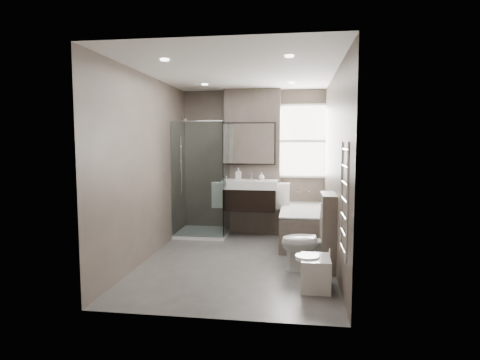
% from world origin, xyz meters
% --- Properties ---
extents(room, '(2.70, 3.90, 2.70)m').
position_xyz_m(room, '(0.00, 0.00, 1.30)').
color(room, '#504D4A').
rests_on(room, ground).
extents(vanity_pier, '(1.00, 0.25, 2.60)m').
position_xyz_m(vanity_pier, '(0.00, 1.77, 1.30)').
color(vanity_pier, '#584E45').
rests_on(vanity_pier, ground).
extents(vanity, '(0.95, 0.47, 0.66)m').
position_xyz_m(vanity, '(0.00, 1.43, 0.74)').
color(vanity, black).
rests_on(vanity, vanity_pier).
extents(mirror_cabinet, '(0.86, 0.08, 0.76)m').
position_xyz_m(mirror_cabinet, '(0.00, 1.61, 1.63)').
color(mirror_cabinet, black).
rests_on(mirror_cabinet, vanity_pier).
extents(towel_left, '(0.24, 0.06, 0.44)m').
position_xyz_m(towel_left, '(-0.56, 1.40, 0.72)').
color(towel_left, white).
rests_on(towel_left, vanity_pier).
extents(towel_right, '(0.24, 0.06, 0.44)m').
position_xyz_m(towel_right, '(0.56, 1.40, 0.72)').
color(towel_right, white).
rests_on(towel_right, vanity_pier).
extents(shower_enclosure, '(0.90, 0.90, 2.00)m').
position_xyz_m(shower_enclosure, '(-0.75, 1.35, 0.49)').
color(shower_enclosure, white).
rests_on(shower_enclosure, ground).
extents(bathtub, '(0.75, 1.60, 0.57)m').
position_xyz_m(bathtub, '(0.92, 1.10, 0.32)').
color(bathtub, '#584E45').
rests_on(bathtub, ground).
extents(window, '(0.98, 0.06, 1.33)m').
position_xyz_m(window, '(0.90, 1.88, 1.68)').
color(window, white).
rests_on(window, room).
extents(toilet, '(0.74, 0.45, 0.73)m').
position_xyz_m(toilet, '(0.97, -0.31, 0.37)').
color(toilet, white).
rests_on(toilet, ground).
extents(cistern_box, '(0.19, 0.55, 1.00)m').
position_xyz_m(cistern_box, '(1.21, -0.25, 0.50)').
color(cistern_box, '#584E45').
rests_on(cistern_box, ground).
extents(bidet, '(0.40, 0.46, 0.48)m').
position_xyz_m(bidet, '(1.01, -0.97, 0.19)').
color(bidet, white).
rests_on(bidet, ground).
extents(towel_radiator, '(0.03, 0.49, 1.10)m').
position_xyz_m(towel_radiator, '(1.25, -1.60, 1.12)').
color(towel_radiator, silver).
rests_on(towel_radiator, room).
extents(soap_bottle_a, '(0.09, 0.09, 0.21)m').
position_xyz_m(soap_bottle_a, '(-0.22, 1.49, 1.10)').
color(soap_bottle_a, white).
rests_on(soap_bottle_a, vanity).
extents(soap_bottle_b, '(0.10, 0.10, 0.13)m').
position_xyz_m(soap_bottle_b, '(0.19, 1.49, 1.06)').
color(soap_bottle_b, white).
rests_on(soap_bottle_b, vanity).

